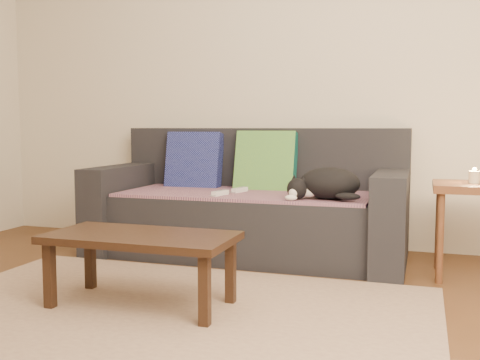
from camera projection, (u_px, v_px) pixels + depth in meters
The scene contains 13 objects.
ground at pixel (142, 331), 2.42m from camera, with size 4.50×4.50×0.00m, color brown.
back_wall at pixel (267, 70), 4.19m from camera, with size 4.50×0.04×2.60m, color beige.
sofa at pixel (250, 210), 3.88m from camera, with size 2.10×0.94×0.87m.
throw_blanket at pixel (246, 194), 3.78m from camera, with size 1.66×0.74×0.02m, color #4A2A4F.
cushion_navy at pixel (194, 161), 4.16m from camera, with size 0.41×0.10×0.41m, color #101445.
cushion_green at pixel (266, 162), 3.99m from camera, with size 0.43×0.11×0.43m, color #0D554F.
cat at pixel (327, 184), 3.41m from camera, with size 0.46×0.34×0.20m.
wii_remote_a at pixel (220, 193), 3.61m from camera, with size 0.15×0.04×0.03m, color white.
wii_remote_b at pixel (240, 190), 3.79m from camera, with size 0.15×0.04×0.03m, color white.
side_table at pixel (473, 200), 3.23m from camera, with size 0.45×0.45×0.56m.
candle at pixel (474, 177), 3.22m from camera, with size 0.06×0.06×0.09m.
rug at pixel (158, 319), 2.56m from camera, with size 2.50×1.80×0.01m, color tan.
coffee_table at pixel (141, 243), 2.72m from camera, with size 0.91×0.46×0.36m.
Camera 1 is at (1.13, -2.10, 0.88)m, focal length 42.00 mm.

